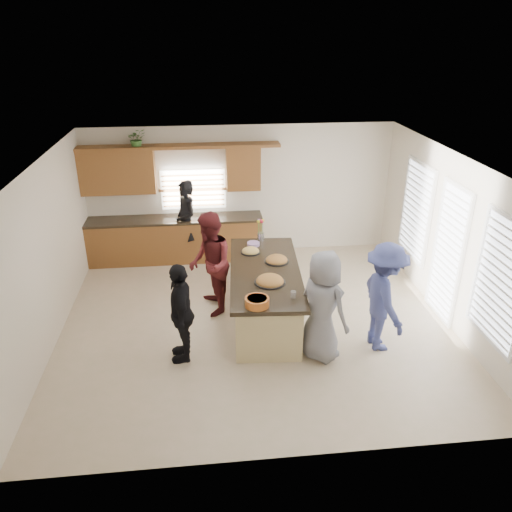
{
  "coord_description": "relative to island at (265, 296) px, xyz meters",
  "views": [
    {
      "loc": [
        -0.79,
        -7.27,
        4.63
      ],
      "look_at": [
        0.03,
        0.19,
        1.15
      ],
      "focal_mm": 35.0,
      "sensor_mm": 36.0,
      "label": 1
    }
  ],
  "objects": [
    {
      "name": "woman_right_front",
      "position": [
        0.71,
        -1.15,
        0.42
      ],
      "size": [
        0.96,
        1.02,
        1.75
      ],
      "primitive_type": "imported",
      "rotation": [
        0.0,
        0.0,
        2.22
      ],
      "color": "gray",
      "rests_on": "ground"
    },
    {
      "name": "woman_right_back",
      "position": [
        1.7,
        -0.99,
        0.43
      ],
      "size": [
        0.72,
        1.18,
        1.76
      ],
      "primitive_type": "imported",
      "rotation": [
        0.0,
        0.0,
        1.64
      ],
      "color": "#3D4685",
      "rests_on": "ground"
    },
    {
      "name": "platter_mid",
      "position": [
        0.23,
        0.28,
        0.52
      ],
      "size": [
        0.42,
        0.42,
        0.17
      ],
      "color": "black",
      "rests_on": "island"
    },
    {
      "name": "woman_left_mid",
      "position": [
        -0.9,
        0.38,
        0.46
      ],
      "size": [
        0.8,
        0.97,
        1.83
      ],
      "primitive_type": "imported",
      "rotation": [
        0.0,
        0.0,
        -1.45
      ],
      "color": "#591A1D",
      "rests_on": "ground"
    },
    {
      "name": "plate_stack",
      "position": [
        -0.09,
        1.02,
        0.53
      ],
      "size": [
        0.23,
        0.23,
        0.06
      ],
      "primitive_type": "cylinder",
      "color": "#AE88C7",
      "rests_on": "island"
    },
    {
      "name": "floor",
      "position": [
        -0.17,
        -0.07,
        -0.45
      ],
      "size": [
        6.5,
        6.5,
        0.0
      ],
      "primitive_type": "plane",
      "color": "beige",
      "rests_on": "ground"
    },
    {
      "name": "flower_vase",
      "position": [
        0.07,
        1.25,
        0.71
      ],
      "size": [
        0.14,
        0.14,
        0.42
      ],
      "color": "silver",
      "rests_on": "island"
    },
    {
      "name": "woman_left_back",
      "position": [
        -1.34,
        2.53,
        0.43
      ],
      "size": [
        0.66,
        0.77,
        1.77
      ],
      "primitive_type": "imported",
      "rotation": [
        0.0,
        0.0,
        -1.12
      ],
      "color": "black",
      "rests_on": "ground"
    },
    {
      "name": "platter_back",
      "position": [
        -0.17,
        0.7,
        0.52
      ],
      "size": [
        0.34,
        0.34,
        0.14
      ],
      "color": "black",
      "rests_on": "island"
    },
    {
      "name": "back_cabinetry",
      "position": [
        -1.64,
        2.66,
        0.46
      ],
      "size": [
        4.08,
        0.66,
        2.46
      ],
      "color": "brown",
      "rests_on": "ground"
    },
    {
      "name": "right_wall_glazing",
      "position": [
        3.05,
        -0.2,
        0.89
      ],
      "size": [
        0.06,
        4.0,
        2.25
      ],
      "color": "white",
      "rests_on": "ground"
    },
    {
      "name": "island",
      "position": [
        0.0,
        0.0,
        0.0
      ],
      "size": [
        1.34,
        2.77,
        0.95
      ],
      "rotation": [
        0.0,
        0.0,
        -0.07
      ],
      "color": "#CFBC80",
      "rests_on": "ground"
    },
    {
      "name": "salad_bowl",
      "position": [
        -0.26,
        -1.15,
        0.57
      ],
      "size": [
        0.36,
        0.36,
        0.13
      ],
      "color": "#C86324",
      "rests_on": "island"
    },
    {
      "name": "woman_left_front",
      "position": [
        -1.37,
        -0.95,
        0.34
      ],
      "size": [
        0.4,
        0.93,
        1.58
      ],
      "primitive_type": "imported",
      "rotation": [
        0.0,
        0.0,
        -1.55
      ],
      "color": "black",
      "rests_on": "ground"
    },
    {
      "name": "clear_cup",
      "position": [
        0.3,
        -0.97,
        0.55
      ],
      "size": [
        0.09,
        0.09,
        0.1
      ],
      "primitive_type": "cylinder",
      "color": "white",
      "rests_on": "island"
    },
    {
      "name": "potted_plant",
      "position": [
        -2.22,
        2.75,
        2.14
      ],
      "size": [
        0.44,
        0.41,
        0.39
      ],
      "primitive_type": "imported",
      "rotation": [
        0.0,
        0.0,
        0.35
      ],
      "color": "#3E712D",
      "rests_on": "back_cabinetry"
    },
    {
      "name": "platter_front",
      "position": [
        0.02,
        -0.47,
        0.53
      ],
      "size": [
        0.49,
        0.49,
        0.2
      ],
      "color": "black",
      "rests_on": "island"
    },
    {
      "name": "room_shell",
      "position": [
        -0.17,
        -0.07,
        1.45
      ],
      "size": [
        6.52,
        6.02,
        2.81
      ],
      "color": "silver",
      "rests_on": "ground"
    }
  ]
}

